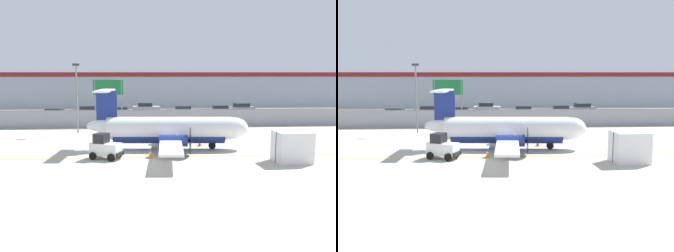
% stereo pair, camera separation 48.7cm
% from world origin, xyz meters
% --- Properties ---
extents(ground_plane, '(140.00, 140.00, 0.01)m').
position_xyz_m(ground_plane, '(0.00, 2.00, 0.00)').
color(ground_plane, '#B7B2A3').
extents(perimeter_fence, '(98.00, 0.10, 2.10)m').
position_xyz_m(perimeter_fence, '(0.00, 18.00, 1.12)').
color(perimeter_fence, gray).
rests_on(perimeter_fence, ground).
extents(parking_lot_strip, '(98.00, 17.00, 0.12)m').
position_xyz_m(parking_lot_strip, '(0.00, 29.50, 0.06)').
color(parking_lot_strip, '#38383A').
rests_on(parking_lot_strip, ground).
extents(background_building, '(91.00, 8.10, 6.50)m').
position_xyz_m(background_building, '(0.00, 47.99, 3.26)').
color(background_building, '#A8B2BC').
rests_on(background_building, ground).
extents(commuter_airplane, '(13.42, 16.07, 4.92)m').
position_xyz_m(commuter_airplane, '(0.66, 4.99, 1.60)').
color(commuter_airplane, white).
rests_on(commuter_airplane, ground).
extents(baggage_tug, '(2.58, 2.10, 1.88)m').
position_xyz_m(baggage_tug, '(-4.53, 1.80, 0.86)').
color(baggage_tug, silver).
rests_on(baggage_tug, ground).
extents(ground_crew_worker, '(0.55, 0.38, 1.70)m').
position_xyz_m(ground_crew_worker, '(0.83, 2.36, 0.95)').
color(ground_crew_worker, '#191E4C').
rests_on(ground_crew_worker, ground).
extents(cargo_container, '(2.49, 2.11, 2.20)m').
position_xyz_m(cargo_container, '(8.76, -0.26, 1.10)').
color(cargo_container, silver).
rests_on(cargo_container, ground).
extents(traffic_cone_near_left, '(0.36, 0.36, 0.64)m').
position_xyz_m(traffic_cone_near_left, '(3.20, 6.15, 0.31)').
color(traffic_cone_near_left, orange).
rests_on(traffic_cone_near_left, ground).
extents(traffic_cone_near_right, '(0.36, 0.36, 0.64)m').
position_xyz_m(traffic_cone_near_right, '(-1.21, 1.72, 0.31)').
color(traffic_cone_near_right, orange).
rests_on(traffic_cone_near_right, ground).
extents(parked_car_0, '(4.31, 2.24, 1.58)m').
position_xyz_m(parked_car_0, '(-13.34, 24.94, 0.89)').
color(parked_car_0, '#B28C19').
rests_on(parked_car_0, parking_lot_strip).
extents(parked_car_1, '(4.27, 2.15, 1.58)m').
position_xyz_m(parked_car_1, '(-9.32, 28.12, 0.89)').
color(parked_car_1, '#19662D').
rests_on(parked_car_1, parking_lot_strip).
extents(parked_car_2, '(4.33, 2.29, 1.58)m').
position_xyz_m(parked_car_2, '(-4.56, 26.33, 0.89)').
color(parked_car_2, red).
rests_on(parked_car_2, parking_lot_strip).
extents(parked_car_3, '(4.30, 2.22, 1.58)m').
position_xyz_m(parked_car_3, '(-0.91, 33.37, 0.89)').
color(parked_car_3, silver).
rests_on(parked_car_3, parking_lot_strip).
extents(parked_car_4, '(4.32, 2.25, 1.58)m').
position_xyz_m(parked_car_4, '(4.10, 27.34, 0.89)').
color(parked_car_4, black).
rests_on(parked_car_4, parking_lot_strip).
extents(parked_car_5, '(4.29, 2.18, 1.58)m').
position_xyz_m(parked_car_5, '(9.86, 27.93, 0.89)').
color(parked_car_5, gray).
rests_on(parked_car_5, parking_lot_strip).
extents(parked_car_6, '(4.38, 2.41, 1.58)m').
position_xyz_m(parked_car_6, '(13.76, 31.50, 0.89)').
color(parked_car_6, gray).
rests_on(parked_car_6, parking_lot_strip).
extents(apron_light_pole, '(0.70, 0.30, 7.27)m').
position_xyz_m(apron_light_pole, '(-8.48, 14.21, 4.30)').
color(apron_light_pole, slate).
rests_on(apron_light_pole, ground).
extents(highway_sign, '(3.60, 0.14, 5.50)m').
position_xyz_m(highway_sign, '(-5.72, 20.01, 4.14)').
color(highway_sign, slate).
rests_on(highway_sign, ground).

